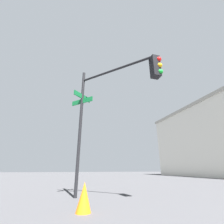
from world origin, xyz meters
name	(u,v)px	position (x,y,z in m)	size (l,w,h in m)	color
traffic_signal_near	(113,94)	(-6.09, -6.10, 3.62)	(2.91, 2.81, 5.08)	black
traffic_cone	(84,197)	(-5.12, -7.09, 0.32)	(0.36, 0.36, 0.65)	orange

